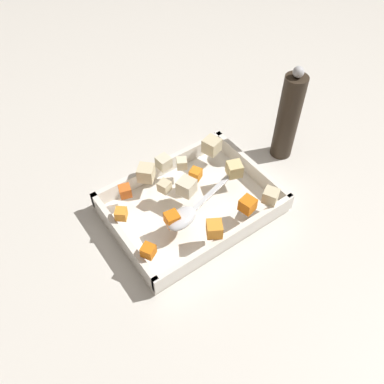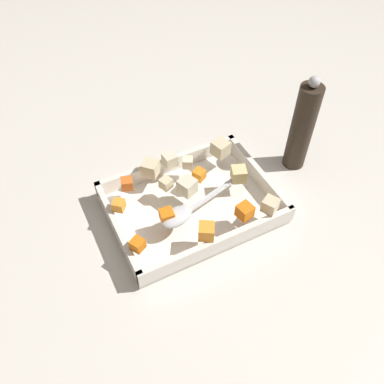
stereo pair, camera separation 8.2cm
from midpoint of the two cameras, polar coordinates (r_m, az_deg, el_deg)
ground_plane at (r=0.88m, az=-1.79°, el=-2.15°), size 4.00×4.00×0.00m
baking_dish at (r=0.86m, az=-2.74°, el=-2.25°), size 0.34×0.25×0.05m
carrot_chunk_back_center at (r=0.76m, az=0.10°, el=-5.46°), size 0.04×0.04×0.03m
carrot_chunk_corner_sw at (r=0.84m, az=-12.28°, el=-0.04°), size 0.03×0.03×0.02m
carrot_chunk_heap_top at (r=0.80m, az=5.01°, el=-1.98°), size 0.03×0.03×0.03m
carrot_chunk_near_left at (r=0.74m, az=-9.43°, el=-8.46°), size 0.03×0.03×0.02m
carrot_chunk_under_handle at (r=0.80m, az=-12.97°, el=-3.23°), size 0.03×0.03×0.02m
carrot_chunk_corner_ne at (r=0.85m, az=-2.24°, el=2.43°), size 0.03×0.03×0.02m
carrot_chunk_corner_se at (r=0.78m, az=-5.88°, el=-3.99°), size 0.03×0.03×0.03m
potato_chunk_front_center at (r=0.86m, az=3.34°, el=3.12°), size 0.04×0.04×0.03m
potato_chunk_mid_right at (r=0.82m, az=8.34°, el=-0.72°), size 0.04×0.04×0.03m
potato_chunk_heap_side at (r=0.88m, az=-4.15°, el=3.95°), size 0.03×0.03×0.02m
potato_chunk_corner_nw at (r=0.84m, az=-6.76°, el=0.65°), size 0.03×0.03×0.02m
potato_chunk_near_right at (r=0.91m, az=0.23°, el=6.49°), size 0.04×0.04×0.03m
potato_chunk_far_left at (r=0.86m, az=-9.29°, el=2.54°), size 0.05×0.05×0.03m
parsnip_chunk_far_right at (r=0.82m, az=-3.64°, el=0.59°), size 0.04×0.04×0.03m
parsnip_chunk_center at (r=0.88m, az=-6.73°, el=4.06°), size 0.03×0.03×0.03m
serving_spoon at (r=0.79m, az=-3.80°, el=-3.36°), size 0.23×0.08×0.02m
pepper_mill at (r=0.94m, az=11.07°, el=10.28°), size 0.05×0.05×0.24m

